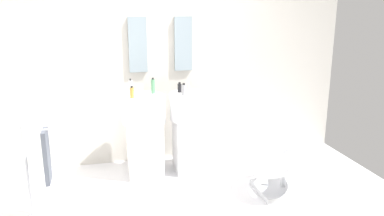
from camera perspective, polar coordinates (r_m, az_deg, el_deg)
name	(u,v)px	position (r m, az deg, el deg)	size (l,w,h in m)	color
rear_partition	(160,60)	(4.98, -4.65, 6.99)	(4.80, 0.10, 2.60)	beige
pedestal_sink_left	(144,131)	(4.62, -6.95, -3.39)	(0.51, 0.51, 1.07)	white
pedestal_sink_right	(191,128)	(4.71, -0.11, -2.92)	(0.51, 0.51, 1.07)	white
vanity_mirror_left	(138,45)	(4.85, -7.91, 9.08)	(0.22, 0.03, 0.66)	#8C9EA8
vanity_mirror_right	(183,44)	(4.93, -1.29, 9.32)	(0.22, 0.03, 0.66)	#8C9EA8
lounge_chair	(284,161)	(4.34, 13.25, -7.58)	(1.08, 1.08, 0.65)	#B7BABF
towel_rack	(44,159)	(3.81, -20.79, -6.91)	(0.37, 0.22, 0.95)	#B7BABF
soap_bottle_amber	(132,93)	(4.40, -8.74, 2.24)	(0.04, 0.04, 0.14)	#C68C38
soap_bottle_black	(180,88)	(4.63, -1.82, 2.96)	(0.05, 0.05, 0.12)	black
soap_bottle_white	(131,87)	(4.57, -8.91, 3.01)	(0.04, 0.04, 0.18)	white
soap_bottle_grey	(184,90)	(4.47, -1.21, 2.65)	(0.05, 0.05, 0.14)	#99999E
soap_bottle_green	(153,86)	(4.58, -5.69, 3.18)	(0.05, 0.05, 0.19)	#59996B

